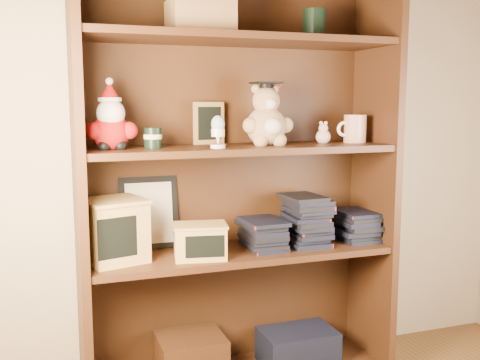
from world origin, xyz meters
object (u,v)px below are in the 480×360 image
object	(u,v)px
grad_teddy_bear	(267,121)
teacher_mug	(354,129)
bookcase	(235,189)
treats_box	(114,230)

from	to	relation	value
grad_teddy_bear	teacher_mug	xyz separation A→B (m)	(0.38, 0.01, -0.04)
bookcase	treats_box	bearing A→B (deg)	-173.74
bookcase	teacher_mug	xyz separation A→B (m)	(0.49, -0.05, 0.23)
bookcase	treats_box	size ratio (longest dim) A/B	6.32
bookcase	grad_teddy_bear	xyz separation A→B (m)	(0.11, -0.06, 0.26)
teacher_mug	bookcase	bearing A→B (deg)	174.09
grad_teddy_bear	teacher_mug	bearing A→B (deg)	1.11
grad_teddy_bear	teacher_mug	world-z (taller)	grad_teddy_bear
grad_teddy_bear	treats_box	bearing A→B (deg)	179.36
bookcase	grad_teddy_bear	distance (m)	0.29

